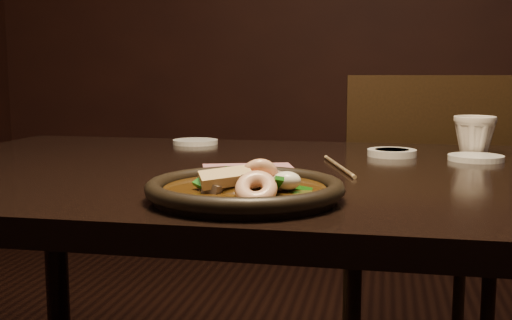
% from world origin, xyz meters
% --- Properties ---
extents(table, '(1.60, 0.90, 0.75)m').
position_xyz_m(table, '(0.00, 0.00, 0.67)').
color(table, black).
rests_on(table, floor).
extents(chair, '(0.47, 0.47, 0.91)m').
position_xyz_m(chair, '(0.22, 0.66, 0.50)').
color(chair, black).
rests_on(chair, floor).
extents(plate, '(0.27, 0.27, 0.03)m').
position_xyz_m(plate, '(-0.06, -0.29, 0.76)').
color(plate, black).
rests_on(plate, table).
extents(stirfry, '(0.17, 0.18, 0.06)m').
position_xyz_m(stirfry, '(-0.06, -0.30, 0.77)').
color(stirfry, '#352009').
rests_on(stirfry, plate).
extents(soy_dish, '(0.10, 0.10, 0.01)m').
position_xyz_m(soy_dish, '(0.14, 0.21, 0.76)').
color(soy_dish, white).
rests_on(soy_dish, table).
extents(saucer_left, '(0.11, 0.11, 0.01)m').
position_xyz_m(saucer_left, '(-0.32, 0.34, 0.76)').
color(saucer_left, white).
rests_on(saucer_left, table).
extents(saucer_right, '(0.11, 0.11, 0.01)m').
position_xyz_m(saucer_right, '(0.30, 0.17, 0.76)').
color(saucer_right, white).
rests_on(saucer_right, table).
extents(tea_cup, '(0.11, 0.10, 0.09)m').
position_xyz_m(tea_cup, '(0.31, 0.26, 0.79)').
color(tea_cup, beige).
rests_on(tea_cup, table).
extents(chopsticks, '(0.08, 0.24, 0.01)m').
position_xyz_m(chopsticks, '(0.04, 0.02, 0.75)').
color(chopsticks, tan).
rests_on(chopsticks, table).
extents(napkin, '(0.20, 0.20, 0.00)m').
position_xyz_m(napkin, '(-0.11, -0.06, 0.75)').
color(napkin, '#A5656F').
rests_on(napkin, table).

